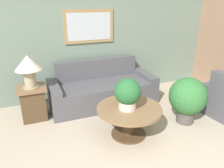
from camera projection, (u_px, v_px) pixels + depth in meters
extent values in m
cube|color=slate|center=(81.00, 36.00, 4.39)|extent=(7.96, 0.06, 2.60)
cube|color=#997A4C|center=(89.00, 26.00, 4.35)|extent=(1.01, 0.03, 0.65)
cube|color=#B2BCC6|center=(89.00, 27.00, 4.34)|extent=(0.89, 0.01, 0.53)
cube|color=#4C4C51|center=(103.00, 93.00, 4.37)|extent=(1.71, 0.87, 0.45)
cube|color=#4C4C51|center=(97.00, 68.00, 4.53)|extent=(1.71, 0.16, 0.40)
cube|color=#4C4C51|center=(55.00, 98.00, 4.03)|extent=(0.18, 0.87, 0.55)
cube|color=#4C4C51|center=(144.00, 85.00, 4.68)|extent=(0.18, 0.87, 0.55)
cube|color=#4C4C51|center=(220.00, 94.00, 4.21)|extent=(0.99, 0.27, 0.55)
cylinder|color=#4C3823|center=(128.00, 133.00, 3.42)|extent=(0.54, 0.54, 0.03)
cylinder|color=#4C3823|center=(129.00, 122.00, 3.35)|extent=(0.18, 0.18, 0.40)
cylinder|color=brown|center=(129.00, 109.00, 3.27)|extent=(0.98, 0.98, 0.04)
cube|color=#4C3823|center=(34.00, 104.00, 3.82)|extent=(0.40, 0.40, 0.55)
cube|color=brown|center=(31.00, 88.00, 3.71)|extent=(0.47, 0.47, 0.03)
cylinder|color=tan|center=(31.00, 87.00, 3.70)|extent=(0.26, 0.26, 0.02)
cylinder|color=tan|center=(30.00, 78.00, 3.64)|extent=(0.19, 0.19, 0.29)
cone|color=beige|center=(28.00, 63.00, 3.55)|extent=(0.43, 0.43, 0.24)
cylinder|color=beige|center=(127.00, 105.00, 3.20)|extent=(0.26, 0.26, 0.13)
sphere|color=#235B2D|center=(128.00, 92.00, 3.13)|extent=(0.39, 0.39, 0.39)
cylinder|color=#4C4742|center=(185.00, 115.00, 3.74)|extent=(0.29, 0.29, 0.25)
sphere|color=#2D6B33|center=(188.00, 96.00, 3.61)|extent=(0.63, 0.63, 0.63)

